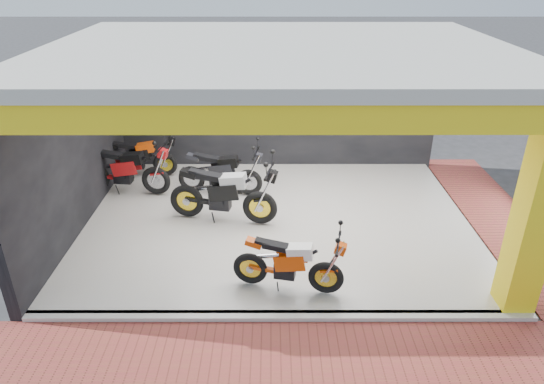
{
  "coord_description": "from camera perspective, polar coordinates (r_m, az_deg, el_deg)",
  "views": [
    {
      "loc": [
        -0.13,
        -6.97,
        5.16
      ],
      "look_at": [
        -0.12,
        1.68,
        0.9
      ],
      "focal_mm": 32.0,
      "sensor_mm": 36.0,
      "label": 1
    }
  ],
  "objects": [
    {
      "name": "showroom_floor",
      "position": [
        10.33,
        0.68,
        -3.46
      ],
      "size": [
        8.0,
        6.0,
        0.1
      ],
      "primitive_type": "cube",
      "color": "white",
      "rests_on": "ground"
    },
    {
      "name": "moto_row_c",
      "position": [
        12.35,
        -12.57,
        4.45
      ],
      "size": [
        2.05,
        0.86,
        1.23
      ],
      "primitive_type": null,
      "rotation": [
        0.0,
        0.0,
        0.06
      ],
      "color": "black",
      "rests_on": "showroom_floor"
    },
    {
      "name": "left_wall",
      "position": [
        10.39,
        -22.61,
        4.98
      ],
      "size": [
        0.2,
        6.2,
        3.5
      ],
      "primitive_type": "cube",
      "color": "black",
      "rests_on": "ground"
    },
    {
      "name": "header_beam_right",
      "position": [
        10.05,
        24.91,
        13.2
      ],
      "size": [
        0.3,
        6.4,
        0.4
      ],
      "primitive_type": "cube",
      "color": "yellow",
      "rests_on": "corner_column"
    },
    {
      "name": "moto_row_d",
      "position": [
        11.36,
        -13.65,
        2.84
      ],
      "size": [
        2.37,
        1.14,
        1.39
      ],
      "primitive_type": null,
      "rotation": [
        0.0,
        0.0,
        -0.14
      ],
      "color": "red",
      "rests_on": "showroom_floor"
    },
    {
      "name": "moto_row_a",
      "position": [
        9.77,
        -1.46,
        -0.02
      ],
      "size": [
        2.56,
        1.35,
        1.48
      ],
      "primitive_type": null,
      "rotation": [
        0.0,
        0.0,
        -0.19
      ],
      "color": "black",
      "rests_on": "showroom_floor"
    },
    {
      "name": "moto_row_b",
      "position": [
        11.04,
        -2.77,
        2.6
      ],
      "size": [
        2.19,
        1.07,
        1.29
      ],
      "primitive_type": null,
      "rotation": [
        0.0,
        0.0,
        -0.14
      ],
      "color": "black",
      "rests_on": "showroom_floor"
    },
    {
      "name": "paver_right",
      "position": [
        11.46,
        25.48,
        -3.26
      ],
      "size": [
        1.4,
        7.0,
        0.03
      ],
      "primitive_type": "cube",
      "color": "brown",
      "rests_on": "ground"
    },
    {
      "name": "header_beam_front",
      "position": [
        6.26,
        1.16,
        8.9
      ],
      "size": [
        8.4,
        0.3,
        0.4
      ],
      "primitive_type": "cube",
      "color": "yellow",
      "rests_on": "corner_column"
    },
    {
      "name": "ground",
      "position": [
        8.68,
        0.83,
        -10.3
      ],
      "size": [
        80.0,
        80.0,
        0.0
      ],
      "primitive_type": "plane",
      "color": "#2D2D30",
      "rests_on": "ground"
    },
    {
      "name": "corner_column",
      "position": [
        8.09,
        28.65,
        -2.2
      ],
      "size": [
        0.5,
        0.5,
        3.5
      ],
      "primitive_type": "cube",
      "color": "yellow",
      "rests_on": "ground"
    },
    {
      "name": "moto_hero",
      "position": [
        7.91,
        6.46,
        -8.31
      ],
      "size": [
        2.07,
        1.11,
        1.2
      ],
      "primitive_type": null,
      "rotation": [
        0.0,
        0.0,
        -0.2
      ],
      "color": "#D64309",
      "rests_on": "showroom_floor"
    },
    {
      "name": "floor_kerb",
      "position": [
        7.85,
        0.94,
        -14.44
      ],
      "size": [
        8.0,
        0.2,
        0.1
      ],
      "primitive_type": "cube",
      "color": "white",
      "rests_on": "ground"
    },
    {
      "name": "paver_front",
      "position": [
        7.3,
        1.04,
        -18.64
      ],
      "size": [
        9.0,
        1.4,
        0.03
      ],
      "primitive_type": "cube",
      "color": "brown",
      "rests_on": "ground"
    },
    {
      "name": "back_wall",
      "position": [
        12.55,
        0.55,
        10.43
      ],
      "size": [
        8.2,
        0.2,
        3.5
      ],
      "primitive_type": "cube",
      "color": "black",
      "rests_on": "ground"
    },
    {
      "name": "showroom_ceiling",
      "position": [
        9.11,
        0.8,
        16.34
      ],
      "size": [
        8.4,
        6.4,
        0.2
      ],
      "primitive_type": "cube",
      "color": "beige",
      "rests_on": "corner_column"
    }
  ]
}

